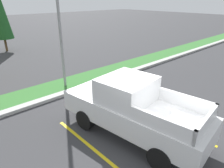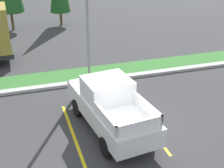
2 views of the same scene
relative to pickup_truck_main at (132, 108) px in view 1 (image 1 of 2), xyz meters
The scene contains 7 objects.
ground_plane 1.17m from the pickup_truck_main, 79.91° to the right, with size 120.00×120.00×0.00m, color #38383A.
parking_line_near 1.86m from the pickup_truck_main, behind, with size 0.12×4.80×0.01m, color yellow.
parking_line_far 1.87m from the pickup_truck_main, ahead, with size 0.12×4.80×0.01m, color yellow.
curb_strip 4.58m from the pickup_truck_main, 88.80° to the left, with size 56.00×0.40×0.15m, color #B2B2AD.
grass_median 5.66m from the pickup_truck_main, 89.04° to the left, with size 56.00×1.80×0.06m, color #387533.
pickup_truck_main is the anchor object (origin of this frame).
street_light 5.99m from the pickup_truck_main, 85.02° to the left, with size 0.24×1.49×6.79m.
Camera 1 is at (-4.79, -3.57, 4.58)m, focal length 32.89 mm.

